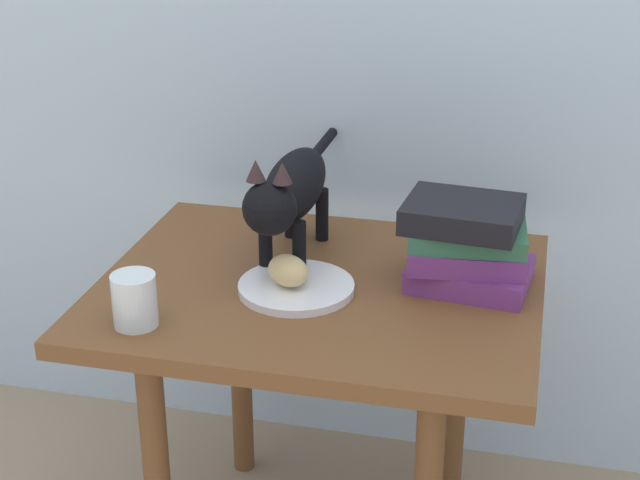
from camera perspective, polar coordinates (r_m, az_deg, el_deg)
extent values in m
cube|color=brown|center=(1.66, 0.00, -3.00)|extent=(0.74, 0.60, 0.03)
cylinder|color=brown|center=(2.04, -4.67, -6.83)|extent=(0.04, 0.04, 0.55)
cylinder|color=brown|center=(1.96, 7.97, -8.34)|extent=(0.04, 0.04, 0.55)
cylinder|color=white|center=(1.62, -1.40, -2.78)|extent=(0.19, 0.19, 0.01)
ellipsoid|color=#E0BC7A|center=(1.61, -1.87, -1.80)|extent=(0.10, 0.10, 0.05)
cylinder|color=black|center=(1.66, -1.22, -0.52)|extent=(0.02, 0.02, 0.10)
cylinder|color=black|center=(1.68, -3.20, -0.32)|extent=(0.02, 0.02, 0.10)
cylinder|color=black|center=(1.80, 0.12, 1.50)|extent=(0.02, 0.02, 0.10)
cylinder|color=black|center=(1.82, -1.72, 1.67)|extent=(0.02, 0.02, 0.10)
ellipsoid|color=black|center=(1.71, -1.46, 3.24)|extent=(0.09, 0.26, 0.11)
sphere|color=black|center=(1.57, -2.95, 1.87)|extent=(0.09, 0.09, 0.09)
cone|color=#332224|center=(1.54, -2.22, 3.95)|extent=(0.03, 0.03, 0.03)
cone|color=#332224|center=(1.56, -3.78, 4.08)|extent=(0.03, 0.03, 0.03)
cylinder|color=black|center=(1.89, 0.17, 5.60)|extent=(0.02, 0.16, 0.02)
cube|color=#72337A|center=(1.66, 8.75, -1.97)|extent=(0.21, 0.17, 0.04)
cube|color=#72337A|center=(1.64, 8.54, -0.74)|extent=(0.21, 0.16, 0.04)
cube|color=#336B4C|center=(1.63, 8.61, 0.41)|extent=(0.20, 0.16, 0.03)
cube|color=black|center=(1.61, 8.32, 1.50)|extent=(0.20, 0.17, 0.04)
cylinder|color=silver|center=(1.53, -10.77, -3.47)|extent=(0.07, 0.07, 0.08)
cylinder|color=silver|center=(1.54, -10.72, -4.15)|extent=(0.06, 0.06, 0.04)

